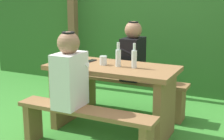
# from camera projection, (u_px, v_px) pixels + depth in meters

# --- Properties ---
(ground_plane) EXTENTS (12.00, 12.00, 0.00)m
(ground_plane) POSITION_uv_depth(u_px,v_px,m) (112.00, 130.00, 3.76)
(ground_plane) COLOR #398B30
(hedge_backdrop) EXTENTS (6.40, 1.07, 1.77)m
(hedge_backdrop) POSITION_uv_depth(u_px,v_px,m) (169.00, 31.00, 5.44)
(hedge_backdrop) COLOR #2F6427
(hedge_backdrop) RESTS_ON ground_plane
(pergola_post_left) EXTENTS (0.12, 0.12, 2.28)m
(pergola_post_left) POSITION_uv_depth(u_px,v_px,m) (73.00, 16.00, 5.28)
(pergola_post_left) COLOR brown
(pergola_post_left) RESTS_ON ground_plane
(picnic_table) EXTENTS (1.40, 0.64, 0.75)m
(picnic_table) POSITION_uv_depth(u_px,v_px,m) (112.00, 87.00, 3.64)
(picnic_table) COLOR olive
(picnic_table) RESTS_ON ground_plane
(bench_near) EXTENTS (1.40, 0.24, 0.45)m
(bench_near) POSITION_uv_depth(u_px,v_px,m) (85.00, 122.00, 3.16)
(bench_near) COLOR olive
(bench_near) RESTS_ON ground_plane
(bench_far) EXTENTS (1.40, 0.24, 0.45)m
(bench_far) POSITION_uv_depth(u_px,v_px,m) (132.00, 89.00, 4.20)
(bench_far) COLOR olive
(bench_far) RESTS_ON ground_plane
(person_white_shirt) EXTENTS (0.25, 0.35, 0.72)m
(person_white_shirt) POSITION_uv_depth(u_px,v_px,m) (70.00, 73.00, 3.12)
(person_white_shirt) COLOR white
(person_white_shirt) RESTS_ON bench_near
(person_black_coat) EXTENTS (0.25, 0.35, 0.72)m
(person_black_coat) POSITION_uv_depth(u_px,v_px,m) (133.00, 53.00, 4.09)
(person_black_coat) COLOR black
(person_black_coat) RESTS_ON bench_far
(drinking_glass) EXTENTS (0.08, 0.08, 0.10)m
(drinking_glass) POSITION_uv_depth(u_px,v_px,m) (103.00, 60.00, 3.61)
(drinking_glass) COLOR silver
(drinking_glass) RESTS_ON picnic_table
(bottle_left) EXTENTS (0.06, 0.06, 0.26)m
(bottle_left) POSITION_uv_depth(u_px,v_px,m) (118.00, 57.00, 3.52)
(bottle_left) COLOR silver
(bottle_left) RESTS_ON picnic_table
(bottle_right) EXTENTS (0.06, 0.06, 0.26)m
(bottle_right) POSITION_uv_depth(u_px,v_px,m) (134.00, 58.00, 3.45)
(bottle_right) COLOR silver
(bottle_right) RESTS_ON picnic_table
(cell_phone) EXTENTS (0.09, 0.15, 0.01)m
(cell_phone) POSITION_uv_depth(u_px,v_px,m) (91.00, 61.00, 3.80)
(cell_phone) COLOR black
(cell_phone) RESTS_ON picnic_table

